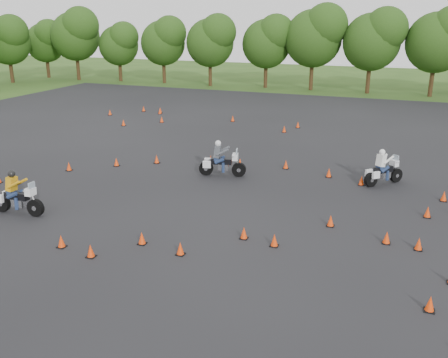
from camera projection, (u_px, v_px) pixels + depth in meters
ground at (187, 240)px, 18.78m from camera, size 140.00×140.00×0.00m
asphalt_pad at (239, 190)px, 24.11m from camera, size 62.00×62.00×0.00m
treeline at (371, 53)px, 47.26m from camera, size 87.00×32.36×10.92m
traffic_cones at (255, 189)px, 23.58m from camera, size 33.49×33.00×0.45m
rider_grey at (222, 158)px, 26.00m from camera, size 2.59×1.28×1.91m
rider_yellow at (17, 193)px, 20.98m from camera, size 2.47×0.87×1.88m
rider_white at (385, 167)px, 24.69m from camera, size 2.13×2.21×1.81m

